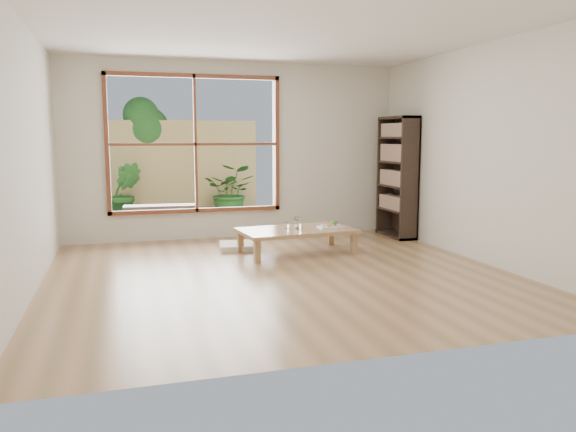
{
  "coord_description": "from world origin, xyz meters",
  "views": [
    {
      "loc": [
        -1.65,
        -5.85,
        1.51
      ],
      "look_at": [
        0.28,
        0.64,
        0.55
      ],
      "focal_mm": 35.0,
      "sensor_mm": 36.0,
      "label": 1
    }
  ],
  "objects_px": {
    "bookshelf": "(397,177)",
    "food_tray": "(331,226)",
    "low_table": "(297,232)",
    "garden_bench": "(161,209)"
  },
  "relations": [
    {
      "from": "bookshelf",
      "to": "food_tray",
      "type": "xyz_separation_m",
      "value": [
        -1.36,
        -0.79,
        -0.56
      ]
    },
    {
      "from": "bookshelf",
      "to": "food_tray",
      "type": "distance_m",
      "value": 1.67
    },
    {
      "from": "low_table",
      "to": "food_tray",
      "type": "relative_size",
      "value": 4.95
    },
    {
      "from": "low_table",
      "to": "food_tray",
      "type": "distance_m",
      "value": 0.47
    },
    {
      "from": "bookshelf",
      "to": "garden_bench",
      "type": "distance_m",
      "value": 3.81
    },
    {
      "from": "low_table",
      "to": "garden_bench",
      "type": "distance_m",
      "value": 2.88
    },
    {
      "from": "bookshelf",
      "to": "garden_bench",
      "type": "height_order",
      "value": "bookshelf"
    },
    {
      "from": "low_table",
      "to": "bookshelf",
      "type": "height_order",
      "value": "bookshelf"
    },
    {
      "from": "low_table",
      "to": "garden_bench",
      "type": "height_order",
      "value": "garden_bench"
    },
    {
      "from": "low_table",
      "to": "bookshelf",
      "type": "relative_size",
      "value": 0.85
    }
  ]
}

